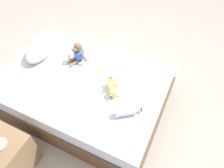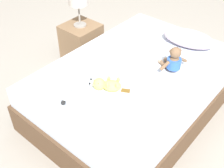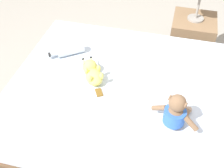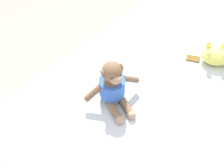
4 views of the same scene
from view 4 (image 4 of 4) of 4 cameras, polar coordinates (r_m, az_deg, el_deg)
The scene contains 3 objects.
ground_plane at distance 1.99m, azimuth 9.13°, elevation -11.62°, with size 16.00×16.00×0.00m, color #9E998E.
bed at distance 1.79m, azimuth 10.07°, elevation -8.16°, with size 1.31×1.88×0.48m.
plush_monkey at distance 1.50m, azimuth 0.18°, elevation -0.38°, with size 0.25×0.28×0.24m.
Camera 4 is at (-0.39, 0.86, 1.75)m, focal length 52.39 mm.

